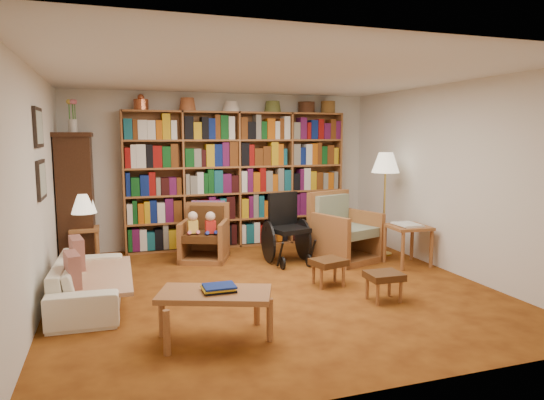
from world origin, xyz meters
name	(u,v)px	position (x,y,z in m)	size (l,w,h in m)	color
floor	(271,288)	(0.00, 0.00, 0.00)	(5.00, 5.00, 0.00)	#934F16
ceiling	(271,75)	(0.00, 0.00, 2.50)	(5.00, 5.00, 0.00)	silver
wall_back	(224,170)	(0.00, 2.50, 1.25)	(5.00, 5.00, 0.00)	silver
wall_front	(386,219)	(0.00, -2.50, 1.25)	(5.00, 5.00, 0.00)	silver
wall_left	(36,192)	(-2.50, 0.00, 1.25)	(5.00, 5.00, 0.00)	silver
wall_right	(449,178)	(2.50, 0.00, 1.25)	(5.00, 5.00, 0.00)	silver
bookshelf	(238,175)	(0.20, 2.33, 1.17)	(3.60, 0.30, 2.42)	#9B6130
curio_cabinet	(76,197)	(-2.25, 2.00, 0.95)	(0.50, 0.95, 2.40)	#351C0E
framed_pictures	(40,154)	(-2.48, 0.30, 1.62)	(0.03, 0.52, 0.97)	black
sofa	(89,281)	(-2.05, 0.11, 0.25)	(0.66, 1.70, 0.50)	#F0E8CC
sofa_throw	(94,276)	(-2.00, 0.11, 0.30)	(0.80, 1.49, 0.04)	beige
cushion_left	(77,256)	(-2.18, 0.46, 0.45)	(0.13, 0.40, 0.40)	maroon
cushion_right	(73,273)	(-2.18, -0.24, 0.45)	(0.12, 0.38, 0.38)	maroon
side_table_lamp	(85,239)	(-2.15, 1.63, 0.41)	(0.39, 0.39, 0.57)	#9B6130
table_lamp	(83,205)	(-2.15, 1.63, 0.89)	(0.35, 0.35, 0.47)	gold
armchair_leather	(203,236)	(-0.52, 1.64, 0.34)	(0.90, 0.90, 0.84)	#9B6130
armchair_sage	(342,233)	(1.44, 1.01, 0.38)	(1.05, 1.06, 0.99)	#9B6130
wheelchair	(286,231)	(0.60, 1.12, 0.45)	(0.59, 0.80, 0.99)	black
floor_lamp	(386,167)	(2.15, 1.02, 1.35)	(0.42, 0.42, 1.57)	gold
side_table_papers	(408,232)	(2.15, 0.38, 0.48)	(0.56, 0.56, 0.60)	#9B6130
footstool_a	(328,264)	(0.69, -0.13, 0.27)	(0.46, 0.42, 0.33)	#462912
footstool_b	(384,278)	(1.03, -0.83, 0.26)	(0.39, 0.33, 0.32)	#462912
coffee_table	(215,298)	(-0.94, -1.24, 0.38)	(1.10, 0.81, 0.49)	#9B6130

